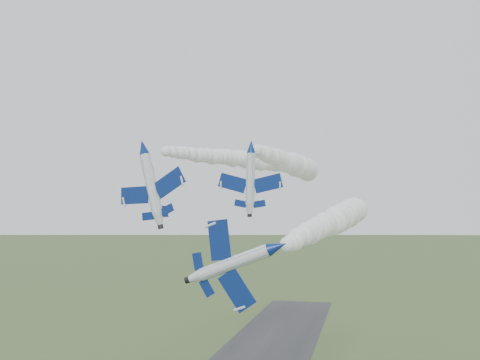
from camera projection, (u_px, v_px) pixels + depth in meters
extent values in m
cylinder|color=silver|center=(277.00, 247.00, 59.79)|extent=(2.43, 8.54, 1.94)
cone|color=navy|center=(266.00, 250.00, 54.69)|extent=(2.07, 2.32, 1.94)
cone|color=silver|center=(286.00, 244.00, 64.70)|extent=(2.04, 1.92, 1.94)
cylinder|color=black|center=(288.00, 244.00, 65.66)|extent=(1.02, 0.66, 0.98)
ellipsoid|color=black|center=(278.00, 246.00, 57.58)|extent=(1.46, 2.97, 1.29)
cube|color=navy|center=(268.00, 222.00, 61.09)|extent=(1.89, 2.51, 4.38)
cube|color=navy|center=(287.00, 272.00, 60.11)|extent=(1.89, 2.51, 4.38)
cube|color=navy|center=(280.00, 232.00, 64.10)|extent=(0.86, 1.15, 1.92)
cube|color=navy|center=(290.00, 258.00, 63.57)|extent=(0.86, 1.15, 1.92)
cube|color=navy|center=(295.00, 241.00, 63.29)|extent=(2.20, 1.73, 0.89)
cylinder|color=silver|center=(143.00, 147.00, 84.09)|extent=(4.17, 9.70, 2.08)
cone|color=navy|center=(119.00, 143.00, 78.73)|extent=(2.59, 2.89, 2.08)
cone|color=silver|center=(164.00, 151.00, 89.24)|extent=(2.49, 2.45, 2.08)
cylinder|color=black|center=(168.00, 152.00, 90.25)|extent=(1.18, 0.90, 1.06)
ellipsoid|color=black|center=(133.00, 142.00, 82.02)|extent=(2.09, 3.48, 1.39)
cube|color=navy|center=(130.00, 156.00, 86.24)|extent=(5.52, 3.77, 1.55)
cube|color=navy|center=(164.00, 142.00, 83.50)|extent=(5.52, 3.77, 1.55)
cube|color=navy|center=(152.00, 154.00, 89.06)|extent=(2.43, 1.71, 0.71)
cube|color=navy|center=(169.00, 147.00, 87.60)|extent=(2.43, 1.71, 0.71)
cube|color=navy|center=(158.00, 142.00, 88.36)|extent=(1.18, 1.94, 2.43)
cylinder|color=silver|center=(251.00, 147.00, 78.86)|extent=(1.43, 7.47, 1.36)
cone|color=navy|center=(244.00, 142.00, 74.28)|extent=(1.38, 1.97, 1.36)
cone|color=silver|center=(257.00, 150.00, 83.27)|extent=(1.38, 1.61, 1.36)
cylinder|color=black|center=(258.00, 151.00, 84.14)|extent=(0.70, 0.54, 0.69)
ellipsoid|color=black|center=(249.00, 142.00, 77.03)|extent=(0.93, 2.56, 0.91)
cube|color=navy|center=(235.00, 148.00, 80.13)|extent=(4.10, 2.17, 0.22)
cube|color=navy|center=(270.00, 148.00, 78.97)|extent=(4.10, 2.17, 0.22)
cube|color=navy|center=(247.00, 150.00, 82.80)|extent=(1.79, 0.99, 0.13)
cube|color=navy|center=(265.00, 150.00, 82.18)|extent=(1.79, 0.99, 0.13)
cube|color=navy|center=(256.00, 142.00, 82.36)|extent=(0.17, 1.42, 1.95)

